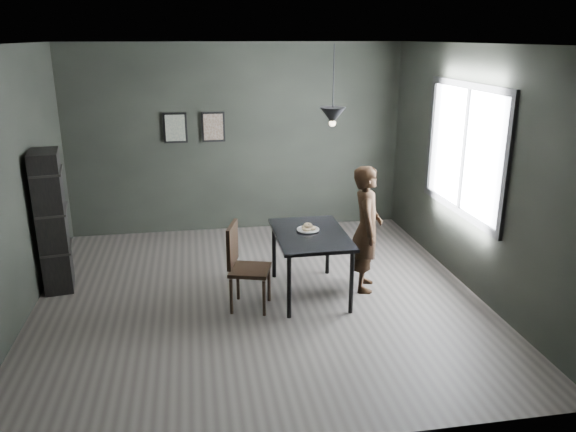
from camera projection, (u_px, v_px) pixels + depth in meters
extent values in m
plane|color=#393431|center=(259.00, 297.00, 6.48)|extent=(5.00, 5.00, 0.00)
cube|color=black|center=(237.00, 139.00, 8.39)|extent=(5.00, 0.10, 2.80)
cube|color=silver|center=(254.00, 44.00, 5.62)|extent=(5.00, 5.00, 0.02)
cube|color=white|center=(465.00, 150.00, 6.57)|extent=(0.02, 1.80, 1.40)
cube|color=black|center=(464.00, 150.00, 6.57)|extent=(0.04, 1.96, 1.56)
cube|color=black|center=(310.00, 235.00, 6.35)|extent=(0.80, 1.20, 0.04)
cylinder|color=black|center=(289.00, 287.00, 5.90)|extent=(0.05, 0.05, 0.71)
cylinder|color=black|center=(351.00, 282.00, 6.01)|extent=(0.05, 0.05, 0.71)
cylinder|color=black|center=(274.00, 250.00, 6.92)|extent=(0.05, 0.05, 0.71)
cylinder|color=black|center=(328.00, 247.00, 7.03)|extent=(0.05, 0.05, 0.71)
cylinder|color=white|center=(308.00, 230.00, 6.42)|extent=(0.23, 0.23, 0.01)
torus|color=beige|center=(312.00, 228.00, 6.42)|extent=(0.10, 0.10, 0.04)
torus|color=beige|center=(306.00, 227.00, 6.45)|extent=(0.10, 0.10, 0.04)
torus|color=beige|center=(306.00, 229.00, 6.38)|extent=(0.10, 0.10, 0.04)
torus|color=beige|center=(308.00, 225.00, 6.40)|extent=(0.12, 0.13, 0.05)
imported|color=black|center=(367.00, 229.00, 6.50)|extent=(0.49, 0.62, 1.49)
cube|color=black|center=(250.00, 270.00, 6.11)|extent=(0.52, 0.52, 0.04)
cube|color=black|center=(232.00, 245.00, 6.04)|extent=(0.16, 0.41, 0.46)
cylinder|color=black|center=(231.00, 297.00, 6.03)|extent=(0.04, 0.04, 0.41)
cylinder|color=black|center=(264.00, 298.00, 5.99)|extent=(0.04, 0.04, 0.41)
cylinder|color=black|center=(238.00, 283.00, 6.37)|extent=(0.04, 0.04, 0.41)
cylinder|color=black|center=(269.00, 284.00, 6.33)|extent=(0.04, 0.04, 0.41)
cube|color=black|center=(52.00, 221.00, 6.50)|extent=(0.40, 0.59, 1.65)
cylinder|color=black|center=(333.00, 80.00, 5.96)|extent=(0.01, 0.01, 0.75)
cone|color=black|center=(333.00, 116.00, 6.08)|extent=(0.28, 0.28, 0.18)
sphere|color=#FFE0B2|center=(332.00, 123.00, 6.10)|extent=(0.07, 0.07, 0.07)
cube|color=black|center=(175.00, 128.00, 8.16)|extent=(0.34, 0.03, 0.44)
cube|color=#395048|center=(175.00, 128.00, 8.14)|extent=(0.28, 0.01, 0.38)
cube|color=black|center=(213.00, 127.00, 8.25)|extent=(0.34, 0.03, 0.44)
cube|color=brown|center=(213.00, 127.00, 8.23)|extent=(0.28, 0.01, 0.38)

